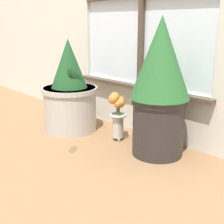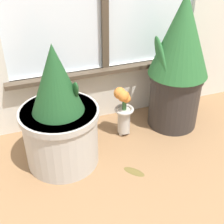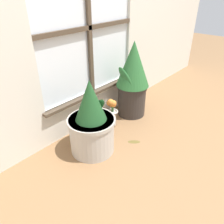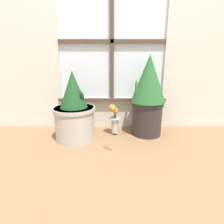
# 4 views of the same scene
# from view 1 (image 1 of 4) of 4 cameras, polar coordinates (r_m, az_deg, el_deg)

# --- Properties ---
(ground_plane) EXTENTS (10.00, 10.00, 0.00)m
(ground_plane) POSITION_cam_1_polar(r_m,az_deg,el_deg) (1.84, -5.89, -6.97)
(ground_plane) COLOR olive
(potted_plant_left) EXTENTS (0.37, 0.37, 0.62)m
(potted_plant_left) POSITION_cam_1_polar(r_m,az_deg,el_deg) (2.13, -7.74, 3.35)
(potted_plant_left) COLOR #B7B2A8
(potted_plant_left) RESTS_ON ground_plane
(potted_plant_right) EXTENTS (0.32, 0.32, 0.76)m
(potted_plant_right) POSITION_cam_1_polar(r_m,az_deg,el_deg) (1.69, 8.72, 5.00)
(potted_plant_right) COLOR #2D2826
(potted_plant_right) RESTS_ON ground_plane
(flower_vase) EXTENTS (0.12, 0.11, 0.30)m
(flower_vase) POSITION_cam_1_polar(r_m,az_deg,el_deg) (1.94, 1.00, 0.08)
(flower_vase) COLOR #BCB7AD
(flower_vase) RESTS_ON ground_plane
(fallen_leaf) EXTENTS (0.10, 0.11, 0.01)m
(fallen_leaf) POSITION_cam_1_polar(r_m,az_deg,el_deg) (1.85, -7.15, -6.71)
(fallen_leaf) COLOR brown
(fallen_leaf) RESTS_ON ground_plane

